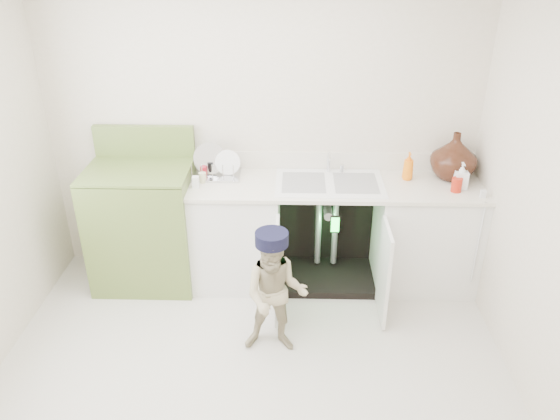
% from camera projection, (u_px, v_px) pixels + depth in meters
% --- Properties ---
extents(ground, '(3.50, 3.50, 0.00)m').
position_uv_depth(ground, '(252.00, 379.00, 3.66)').
color(ground, beige).
rests_on(ground, ground).
extents(room_shell, '(6.00, 5.50, 1.26)m').
position_uv_depth(room_shell, '(246.00, 214.00, 3.08)').
color(room_shell, beige).
rests_on(room_shell, ground).
extents(counter_run, '(2.44, 1.02, 1.28)m').
position_uv_depth(counter_run, '(333.00, 229.00, 4.50)').
color(counter_run, silver).
rests_on(counter_run, ground).
extents(avocado_stove, '(0.82, 0.65, 1.27)m').
position_uv_depth(avocado_stove, '(144.00, 224.00, 4.49)').
color(avocado_stove, olive).
rests_on(avocado_stove, ground).
extents(repair_worker, '(0.70, 0.73, 0.94)m').
position_uv_depth(repair_worker, '(276.00, 293.00, 3.72)').
color(repair_worker, tan).
rests_on(repair_worker, ground).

